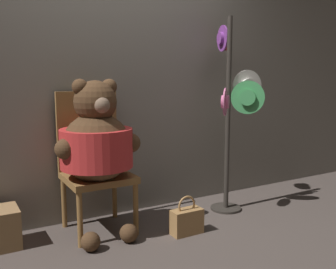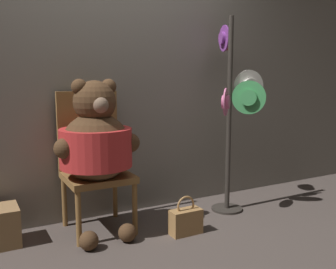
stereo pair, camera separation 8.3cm
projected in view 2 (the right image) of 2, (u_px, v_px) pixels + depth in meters
ground_plane at (135, 237)px, 2.84m from camera, size 14.00×14.00×0.00m
wall_back at (105, 65)px, 3.18m from camera, size 8.00×0.10×2.61m
chair at (94, 159)px, 2.98m from camera, size 0.49×0.49×1.09m
teddy_bear at (96, 143)px, 2.79m from camera, size 0.65×0.57×1.19m
hat_display_rack at (235, 103)px, 3.30m from camera, size 0.56×0.50×1.72m
handbag_on_ground at (186, 221)px, 2.88m from camera, size 0.25×0.12×0.30m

